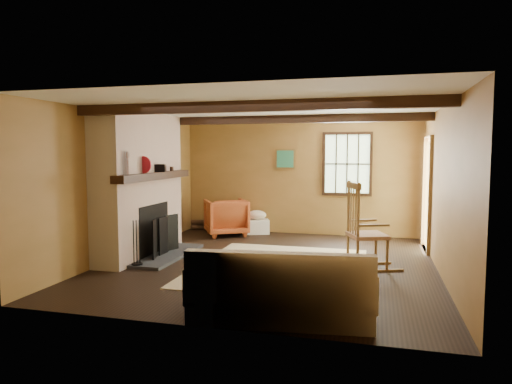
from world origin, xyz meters
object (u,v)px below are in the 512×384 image
(rocking_chair, at_px, (364,232))
(laundry_basket, at_px, (257,226))
(sofa, at_px, (282,293))
(fireplace, at_px, (141,190))
(armchair, at_px, (226,217))

(rocking_chair, bearing_deg, laundry_basket, 21.77)
(sofa, xyz_separation_m, laundry_basket, (-1.53, 4.81, -0.12))
(fireplace, distance_m, sofa, 3.79)
(rocking_chair, distance_m, laundry_basket, 3.40)
(rocking_chair, relative_size, armchair, 1.55)
(sofa, height_order, armchair, sofa)
(fireplace, xyz_separation_m, laundry_basket, (1.36, 2.51, -0.95))
(sofa, height_order, laundry_basket, sofa)
(laundry_basket, bearing_deg, fireplace, -118.45)
(rocking_chair, relative_size, laundry_basket, 2.63)
(armchair, bearing_deg, laundry_basket, -177.61)
(fireplace, distance_m, laundry_basket, 3.00)
(sofa, relative_size, armchair, 2.36)
(laundry_basket, bearing_deg, rocking_chair, -46.91)
(laundry_basket, distance_m, armchair, 0.72)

